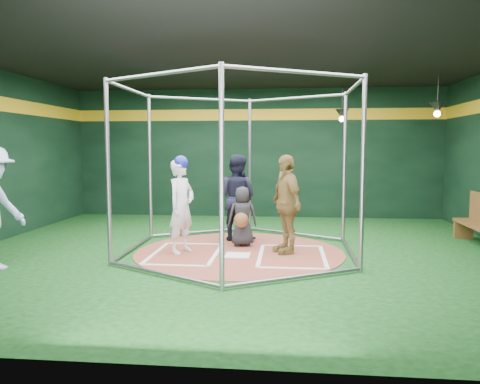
# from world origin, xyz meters

# --- Properties ---
(room_shell) EXTENTS (10.10, 9.10, 3.53)m
(room_shell) POSITION_xyz_m (0.00, 0.01, 1.75)
(room_shell) COLOR #0C360F
(room_shell) RESTS_ON ground
(clay_disc) EXTENTS (3.80, 3.80, 0.01)m
(clay_disc) POSITION_xyz_m (0.00, 0.00, 0.01)
(clay_disc) COLOR #954836
(clay_disc) RESTS_ON ground
(home_plate) EXTENTS (0.43, 0.43, 0.01)m
(home_plate) POSITION_xyz_m (0.00, -0.30, 0.02)
(home_plate) COLOR white
(home_plate) RESTS_ON clay_disc
(batter_box_left) EXTENTS (1.17, 1.77, 0.01)m
(batter_box_left) POSITION_xyz_m (-0.95, -0.25, 0.02)
(batter_box_left) COLOR white
(batter_box_left) RESTS_ON clay_disc
(batter_box_right) EXTENTS (1.17, 1.77, 0.01)m
(batter_box_right) POSITION_xyz_m (0.95, -0.25, 0.02)
(batter_box_right) COLOR white
(batter_box_right) RESTS_ON clay_disc
(batting_cage) EXTENTS (4.05, 4.67, 3.00)m
(batting_cage) POSITION_xyz_m (-0.00, -0.00, 1.50)
(batting_cage) COLOR gray
(batting_cage) RESTS_ON ground
(pendant_lamp_near) EXTENTS (0.34, 0.34, 0.90)m
(pendant_lamp_near) POSITION_xyz_m (2.20, 3.60, 2.74)
(pendant_lamp_near) COLOR black
(pendant_lamp_near) RESTS_ON room_shell
(pendant_lamp_far) EXTENTS (0.34, 0.34, 0.90)m
(pendant_lamp_far) POSITION_xyz_m (4.00, 2.00, 2.74)
(pendant_lamp_far) COLOR black
(pendant_lamp_far) RESTS_ON room_shell
(batter_figure) EXTENTS (0.63, 0.73, 1.76)m
(batter_figure) POSITION_xyz_m (-1.04, -0.15, 0.89)
(batter_figure) COLOR silver
(batter_figure) RESTS_ON clay_disc
(visitor_leopard) EXTENTS (0.82, 1.13, 1.77)m
(visitor_leopard) POSITION_xyz_m (0.84, 0.04, 0.90)
(visitor_leopard) COLOR tan
(visitor_leopard) RESTS_ON clay_disc
(catcher_figure) EXTENTS (0.63, 0.63, 1.15)m
(catcher_figure) POSITION_xyz_m (0.00, 0.52, 0.59)
(catcher_figure) COLOR black
(catcher_figure) RESTS_ON clay_disc
(umpire) EXTENTS (1.04, 0.94, 1.76)m
(umpire) POSITION_xyz_m (-0.17, 1.11, 0.89)
(umpire) COLOR black
(umpire) RESTS_ON clay_disc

